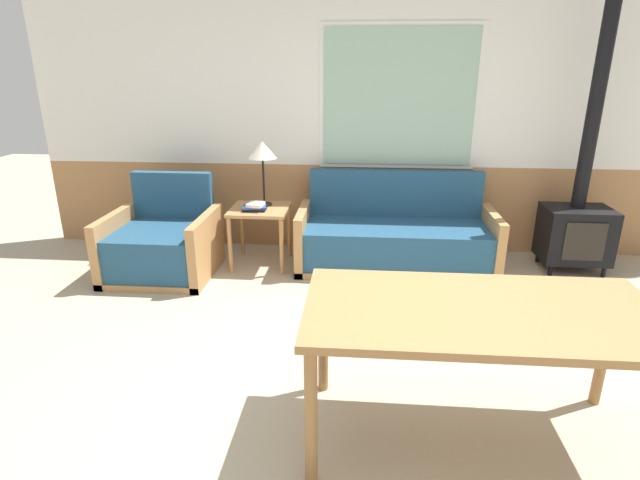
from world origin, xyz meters
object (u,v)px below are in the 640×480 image
object	(u,v)px
armchair	(163,246)
table_lamp	(262,152)
wood_stove	(578,213)
side_table	(260,217)
couch	(395,240)
dining_table	(481,322)

from	to	relation	value
armchair	table_lamp	distance (m)	1.27
armchair	wood_stove	xyz separation A→B (m)	(3.83, 0.42, 0.29)
table_lamp	wood_stove	world-z (taller)	wood_stove
armchair	side_table	size ratio (longest dim) A/B	1.63
couch	armchair	xyz separation A→B (m)	(-2.15, -0.35, 0.00)
couch	dining_table	xyz separation A→B (m)	(0.25, -2.37, 0.41)
armchair	dining_table	distance (m)	3.17
couch	wood_stove	bearing A→B (deg)	2.37
couch	dining_table	size ratio (longest dim) A/B	1.09
armchair	dining_table	world-z (taller)	armchair
couch	wood_stove	world-z (taller)	wood_stove
table_lamp	wood_stove	xyz separation A→B (m)	(2.94, 0.03, -0.53)
armchair	table_lamp	xyz separation A→B (m)	(0.89, 0.40, 0.82)
couch	armchair	distance (m)	2.18
side_table	dining_table	distance (m)	2.80
couch	side_table	size ratio (longest dim) A/B	3.25
couch	wood_stove	xyz separation A→B (m)	(1.67, 0.07, 0.29)
side_table	table_lamp	world-z (taller)	table_lamp
couch	armchair	world-z (taller)	armchair
side_table	couch	bearing A→B (deg)	2.26
wood_stove	couch	bearing A→B (deg)	-177.63
dining_table	wood_stove	bearing A→B (deg)	59.75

